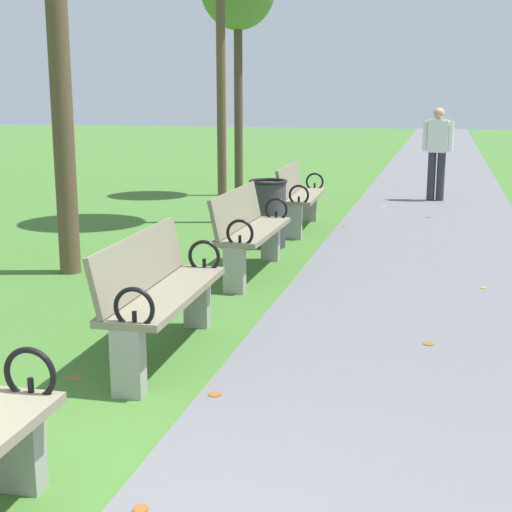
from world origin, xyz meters
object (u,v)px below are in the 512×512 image
at_px(pedestrian_walking, 437,149).
at_px(park_bench_4, 299,195).
at_px(trash_bin, 268,213).
at_px(park_bench_3, 249,230).
at_px(park_bench_2, 159,292).

bearing_deg(pedestrian_walking, park_bench_4, -118.85).
xyz_separation_m(park_bench_4, trash_bin, (-0.15, -1.29, -0.06)).
distance_m(park_bench_3, trash_bin, 1.51).
relative_size(park_bench_2, park_bench_3, 1.00).
bearing_deg(park_bench_4, pedestrian_walking, 61.15).
height_order(park_bench_2, park_bench_4, same).
height_order(park_bench_3, park_bench_4, same).
distance_m(pedestrian_walking, trash_bin, 5.05).
xyz_separation_m(park_bench_2, park_bench_4, (0.00, 5.37, 0.00)).
distance_m(park_bench_2, park_bench_4, 5.37).
bearing_deg(park_bench_3, park_bench_4, 90.00).
xyz_separation_m(park_bench_2, trash_bin, (-0.15, 4.07, -0.06)).
bearing_deg(trash_bin, park_bench_2, -87.93).
bearing_deg(park_bench_3, trash_bin, 95.62).
distance_m(park_bench_3, park_bench_4, 2.79).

